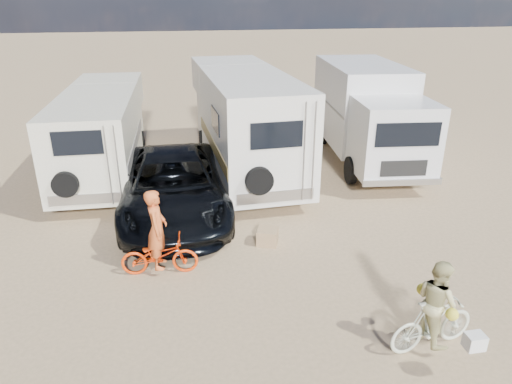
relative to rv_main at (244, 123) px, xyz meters
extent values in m
plane|color=tan|center=(0.19, -6.74, -1.62)|extent=(140.00, 140.00, 0.00)
imported|color=black|center=(-2.35, -2.95, -0.82)|extent=(2.74, 5.84, 1.61)
imported|color=#E93707|center=(-2.72, -5.85, -1.20)|extent=(1.64, 0.68, 0.84)
imported|color=beige|center=(1.74, -8.94, -1.15)|extent=(1.65, 0.71, 0.96)
imported|color=#D95E29|center=(-2.72, -5.85, -0.76)|extent=(0.46, 0.66, 1.72)
imported|color=#BFB87D|center=(1.74, -8.94, -0.89)|extent=(0.67, 0.80, 1.48)
imported|color=black|center=(4.28, -1.66, -1.19)|extent=(1.70, 0.72, 0.87)
cube|color=teal|center=(-2.43, -2.59, -1.40)|extent=(0.65, 0.56, 0.44)
cube|color=#977651|center=(-0.23, -5.01, -1.44)|extent=(0.60, 0.60, 0.37)
camera|label=1|loc=(-2.23, -14.54, 3.86)|focal=32.79mm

